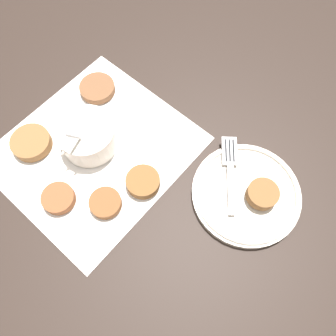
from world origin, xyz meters
TOP-DOWN VIEW (x-y plane):
  - ground_plane at (0.00, 0.00)m, footprint 4.00×4.00m
  - napkin at (0.01, 0.02)m, footprint 0.36×0.34m
  - sauce_bowl at (0.00, 0.00)m, footprint 0.12×0.11m
  - fritter_0 at (0.00, 0.14)m, footprint 0.06×0.06m
  - fritter_1 at (0.12, 0.04)m, footprint 0.06×0.06m
  - fritter_2 at (0.07, 0.11)m, footprint 0.06×0.06m
  - fritter_3 at (0.08, -0.09)m, footprint 0.08×0.08m
  - fritter_4 at (-0.10, -0.08)m, footprint 0.07×0.07m
  - serving_plate at (-0.10, 0.30)m, footprint 0.20×0.20m
  - fritter_on_plate at (-0.11, 0.32)m, footprint 0.06×0.06m
  - fork at (-0.13, 0.25)m, footprint 0.14×0.11m

SIDE VIEW (x-z plane):
  - ground_plane at x=0.00m, z-range 0.00..0.00m
  - napkin at x=0.01m, z-range 0.00..0.00m
  - serving_plate at x=-0.10m, z-range 0.00..0.02m
  - fritter_4 at x=-0.10m, z-range 0.00..0.02m
  - fritter_2 at x=0.07m, z-range 0.00..0.02m
  - fritter_1 at x=0.12m, z-range 0.00..0.02m
  - fritter_0 at x=0.00m, z-range 0.00..0.02m
  - fritter_3 at x=0.08m, z-range 0.00..0.02m
  - fork at x=-0.13m, z-range 0.02..0.02m
  - sauce_bowl at x=0.00m, z-range -0.03..0.08m
  - fritter_on_plate at x=-0.11m, z-range 0.02..0.04m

